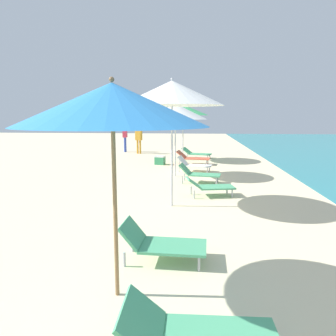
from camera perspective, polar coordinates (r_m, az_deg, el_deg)
The scene contains 14 objects.
umbrella_second at distance 3.67m, azimuth -9.91°, elevation 11.02°, with size 2.17×2.17×2.59m.
lounger_second_shoreside at distance 4.92m, azimuth -1.24°, elevation -13.18°, with size 1.29×0.67×0.60m.
lounger_second_inland at distance 3.12m, azimuth 5.28°, elevation -27.73°, with size 1.39×0.71×0.56m.
umbrella_third at distance 7.53m, azimuth 0.71°, elevation 13.20°, with size 2.41×2.41×3.02m.
lounger_third_shoreside at distance 8.76m, azimuth 7.42°, elevation -3.20°, with size 1.38×0.81×0.52m.
umbrella_fourth at distance 11.38m, azimuth 1.33°, elevation 10.04°, with size 2.25×2.25×2.65m.
lounger_fourth_shoreside at distance 12.53m, azimuth 4.57°, elevation 0.66°, with size 1.40×0.89×0.60m.
lounger_fourth_inland at distance 10.45m, azimuth 5.51°, elevation -0.94°, with size 1.39×0.75×0.61m.
umbrella_farthest at distance 15.50m, azimuth 2.71°, elevation 10.29°, with size 2.44×2.44×2.75m.
lounger_farthest_shoreside at distance 16.63m, azimuth 5.06°, elevation 2.66°, with size 1.59×1.00×0.53m.
lounger_farthest_inland at distance 14.42m, azimuth 4.42°, elevation 1.91°, with size 1.55×0.86×0.61m.
person_walking_near at distance 18.51m, azimuth -5.25°, elevation 5.49°, with size 0.41×0.32×1.57m.
person_walking_mid at distance 19.48m, azimuth -7.69°, elevation 6.07°, with size 0.24×0.36×1.79m.
cooler_box at distance 14.34m, azimuth -1.44°, elevation 1.42°, with size 0.50×0.42×0.40m.
Camera 1 is at (0.46, 0.48, 2.17)m, focal length 34.15 mm.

